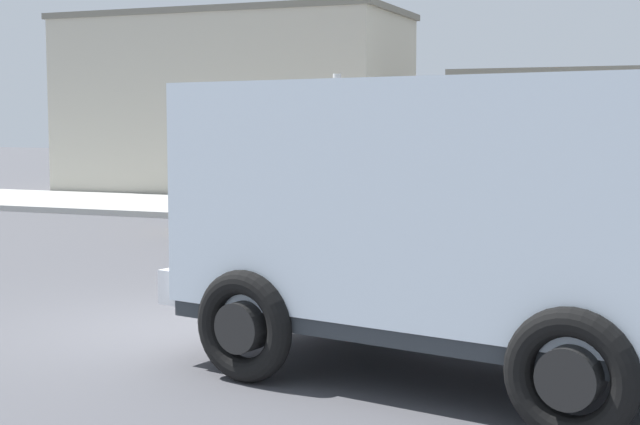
% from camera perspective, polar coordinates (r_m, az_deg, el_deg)
% --- Properties ---
extents(ground_plane, '(120.00, 120.00, 0.00)m').
position_cam_1_polar(ground_plane, '(11.90, -7.88, -6.73)').
color(ground_plane, '#4C4C51').
extents(sidewalk_far, '(80.00, 5.00, 0.16)m').
position_cam_1_polar(sidewalk_far, '(24.28, 7.99, -0.24)').
color(sidewalk_far, '#ADADA8').
rests_on(sidewalk_far, ground).
extents(truck_foreground, '(5.80, 3.62, 2.90)m').
position_cam_1_polar(truck_foreground, '(9.28, 8.00, 0.20)').
color(truck_foreground, silver).
rests_on(truck_foreground, ground).
extents(cyclist, '(1.64, 0.71, 1.72)m').
position_cam_1_polar(cyclist, '(14.36, -5.84, -1.09)').
color(cyclist, black).
rests_on(cyclist, ground).
extents(traffic_light_pole, '(0.24, 0.43, 3.20)m').
position_cam_1_polar(traffic_light_pole, '(13.97, 1.14, 3.70)').
color(traffic_light_pole, red).
rests_on(traffic_light_pole, ground).
extents(car_white_mid, '(4.08, 2.03, 1.60)m').
position_cam_1_polar(car_white_mid, '(16.55, 8.36, -0.40)').
color(car_white_mid, red).
rests_on(car_white_mid, ground).
extents(car_far_side, '(4.11, 2.08, 1.60)m').
position_cam_1_polar(car_far_side, '(20.48, -1.74, 0.80)').
color(car_far_side, gold).
rests_on(car_far_side, ground).
extents(pedestrian_near_kerb, '(0.34, 0.22, 1.62)m').
position_cam_1_polar(pedestrian_near_kerb, '(19.60, 14.88, 0.49)').
color(pedestrian_near_kerb, '#2D334C').
rests_on(pedestrian_near_kerb, ground).
extents(building_corner_left, '(11.49, 5.26, 6.05)m').
position_cam_1_polar(building_corner_left, '(32.21, -5.24, 6.48)').
color(building_corner_left, '#B2AD9E').
rests_on(building_corner_left, ground).
extents(building_mid_block, '(7.40, 7.53, 3.95)m').
position_cam_1_polar(building_mid_block, '(30.04, 16.19, 4.33)').
color(building_mid_block, '#B2AD9E').
rests_on(building_mid_block, ground).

